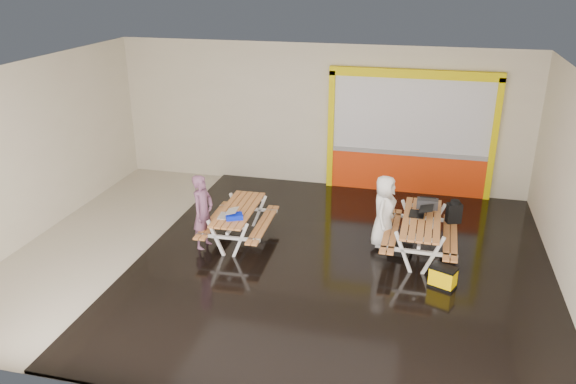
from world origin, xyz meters
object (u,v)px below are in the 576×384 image
(picnic_table_left, at_px, (238,216))
(laptop_right, at_px, (420,212))
(person_left, at_px, (203,212))
(dark_case, at_px, (400,249))
(toolbox, at_px, (427,204))
(picnic_table_right, at_px, (421,227))
(fluke_bag, at_px, (443,277))
(laptop_left, at_px, (227,214))
(backpack, at_px, (454,212))
(blue_pouch, at_px, (234,216))
(person_right, at_px, (384,211))

(picnic_table_left, xyz_separation_m, laptop_right, (3.47, 0.41, 0.29))
(person_left, relative_size, dark_case, 3.67)
(toolbox, bearing_deg, dark_case, -126.69)
(picnic_table_right, bearing_deg, fluke_bag, -69.47)
(laptop_left, distance_m, laptop_right, 3.64)
(toolbox, bearing_deg, picnic_table_left, -167.88)
(backpack, height_order, dark_case, backpack)
(picnic_table_left, distance_m, dark_case, 3.20)
(person_left, relative_size, fluke_bag, 2.91)
(picnic_table_left, relative_size, laptop_right, 4.14)
(fluke_bag, bearing_deg, backpack, 84.25)
(blue_pouch, bearing_deg, picnic_table_left, 99.48)
(toolbox, distance_m, backpack, 0.55)
(laptop_left, height_order, laptop_right, laptop_right)
(person_left, bearing_deg, fluke_bag, -85.59)
(person_right, xyz_separation_m, blue_pouch, (-2.73, -0.82, -0.05))
(laptop_left, height_order, dark_case, laptop_left)
(laptop_left, xyz_separation_m, fluke_bag, (4.01, -0.47, -0.55))
(blue_pouch, distance_m, toolbox, 3.73)
(person_right, xyz_separation_m, dark_case, (0.36, -0.16, -0.70))
(picnic_table_left, xyz_separation_m, person_right, (2.81, 0.35, 0.26))
(picnic_table_left, distance_m, fluke_bag, 4.05)
(picnic_table_right, relative_size, fluke_bag, 3.87)
(picnic_table_right, height_order, person_right, person_right)
(person_right, xyz_separation_m, laptop_right, (0.67, 0.06, 0.03))
(picnic_table_right, relative_size, backpack, 4.34)
(blue_pouch, xyz_separation_m, dark_case, (3.09, 0.67, -0.65))
(fluke_bag, bearing_deg, picnic_table_left, 167.47)
(person_right, relative_size, laptop_right, 3.16)
(person_left, height_order, person_right, person_right)
(laptop_right, height_order, dark_case, laptop_right)
(person_left, height_order, backpack, person_left)
(laptop_left, distance_m, backpack, 4.38)
(dark_case, bearing_deg, blue_pouch, -167.81)
(person_left, xyz_separation_m, blue_pouch, (0.65, -0.06, 0.01))
(laptop_left, height_order, toolbox, toolbox)
(picnic_table_right, distance_m, dark_case, 0.59)
(person_right, bearing_deg, picnic_table_left, 106.66)
(toolbox, bearing_deg, backpack, 11.45)
(person_right, bearing_deg, blue_pouch, 116.35)
(person_left, bearing_deg, picnic_table_right, -70.37)
(laptop_right, height_order, blue_pouch, laptop_right)
(dark_case, distance_m, fluke_bag, 1.32)
(backpack, bearing_deg, toolbox, -168.55)
(picnic_table_left, distance_m, toolbox, 3.69)
(person_right, distance_m, blue_pouch, 2.85)
(picnic_table_left, bearing_deg, person_right, 7.09)
(picnic_table_left, relative_size, fluke_bag, 3.58)
(picnic_table_right, height_order, blue_pouch, blue_pouch)
(picnic_table_left, distance_m, person_right, 2.84)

